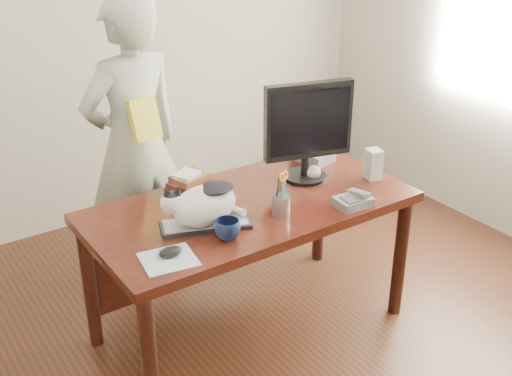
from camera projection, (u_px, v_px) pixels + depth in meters
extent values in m
plane|color=beige|center=(107.00, 24.00, 4.12)|extent=(4.00, 0.00, 4.00)
cube|color=black|center=(250.00, 207.00, 3.16)|extent=(1.60, 0.80, 0.05)
cylinder|color=black|center=(149.00, 362.00, 2.69)|extent=(0.07, 0.07, 0.70)
cylinder|color=black|center=(400.00, 258.00, 3.45)|extent=(0.07, 0.07, 0.70)
cylinder|color=black|center=(90.00, 286.00, 3.20)|extent=(0.07, 0.07, 0.70)
cylinder|color=black|center=(319.00, 209.00, 3.95)|extent=(0.07, 0.07, 0.70)
cube|color=black|center=(215.00, 235.00, 3.57)|extent=(1.45, 0.03, 0.50)
cube|color=black|center=(205.00, 225.00, 2.93)|extent=(0.44, 0.29, 0.02)
cube|color=#B7B6BC|center=(205.00, 222.00, 2.92)|extent=(0.40, 0.25, 0.00)
ellipsoid|color=silver|center=(205.00, 206.00, 2.89)|extent=(0.36, 0.29, 0.19)
ellipsoid|color=silver|center=(173.00, 203.00, 2.82)|extent=(0.14, 0.14, 0.11)
ellipsoid|color=black|center=(172.00, 196.00, 2.81)|extent=(0.10, 0.10, 0.04)
cone|color=black|center=(166.00, 192.00, 2.78)|extent=(0.07, 0.06, 0.06)
cone|color=black|center=(178.00, 191.00, 2.79)|extent=(0.06, 0.07, 0.06)
ellipsoid|color=black|center=(216.00, 188.00, 2.86)|extent=(0.20, 0.18, 0.04)
cylinder|color=silver|center=(235.00, 210.00, 2.99)|extent=(0.05, 0.13, 0.04)
cylinder|color=black|center=(305.00, 176.00, 3.41)|extent=(0.28, 0.28, 0.02)
cylinder|color=black|center=(305.00, 166.00, 3.38)|extent=(0.06, 0.06, 0.10)
cube|color=black|center=(308.00, 120.00, 3.25)|extent=(0.47, 0.17, 0.40)
cube|color=black|center=(311.00, 122.00, 3.23)|extent=(0.41, 0.11, 0.33)
cylinder|color=gray|center=(281.00, 205.00, 3.02)|extent=(0.11, 0.11, 0.10)
cylinder|color=black|center=(278.00, 191.00, 2.98)|extent=(0.02, 0.04, 0.14)
cylinder|color=#0C54A9|center=(285.00, 189.00, 2.99)|extent=(0.01, 0.04, 0.14)
cylinder|color=red|center=(278.00, 189.00, 2.99)|extent=(0.02, 0.04, 0.14)
cylinder|color=#17771E|center=(283.00, 191.00, 2.97)|extent=(0.03, 0.02, 0.14)
cylinder|color=#B0B0B5|center=(283.00, 188.00, 2.98)|extent=(0.02, 0.02, 0.11)
cylinder|color=#B0B0B5|center=(284.00, 187.00, 2.99)|extent=(0.01, 0.03, 0.11)
torus|color=#FF5C0D|center=(282.00, 177.00, 2.95)|extent=(0.05, 0.03, 0.05)
torus|color=#FF5C0D|center=(285.00, 175.00, 2.97)|extent=(0.05, 0.03, 0.05)
cube|color=silver|center=(168.00, 259.00, 2.67)|extent=(0.25, 0.23, 0.01)
ellipsoid|color=black|center=(170.00, 252.00, 2.69)|extent=(0.11, 0.08, 0.04)
imported|color=#0D1737|center=(228.00, 229.00, 2.82)|extent=(0.15, 0.15, 0.09)
cube|color=slate|center=(353.00, 202.00, 3.11)|extent=(0.18, 0.14, 0.04)
cube|color=#3C3C3E|center=(350.00, 199.00, 3.08)|extent=(0.07, 0.09, 0.01)
cube|color=#B0B0B5|center=(359.00, 193.00, 3.12)|extent=(0.06, 0.15, 0.05)
cube|color=#ABABAE|center=(373.00, 164.00, 3.37)|extent=(0.09, 0.10, 0.16)
sphere|color=white|center=(314.00, 172.00, 3.39)|extent=(0.08, 0.08, 0.08)
cube|color=#4C1A14|center=(188.00, 183.00, 3.32)|extent=(0.24, 0.21, 0.03)
cube|color=brown|center=(190.00, 177.00, 3.31)|extent=(0.21, 0.18, 0.03)
cube|color=silver|center=(187.00, 174.00, 3.29)|extent=(0.16, 0.15, 0.02)
cube|color=slate|center=(313.00, 155.00, 3.62)|extent=(0.20, 0.24, 0.06)
cube|color=#3C3C3E|center=(317.00, 152.00, 3.59)|extent=(0.12, 0.12, 0.01)
imported|color=beige|center=(134.00, 145.00, 3.58)|extent=(0.67, 0.49, 1.69)
cube|color=gold|center=(144.00, 119.00, 3.37)|extent=(0.17, 0.12, 0.22)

